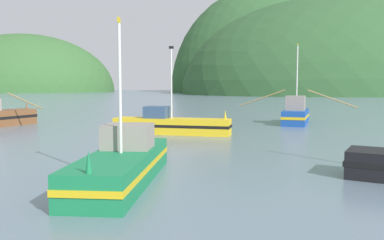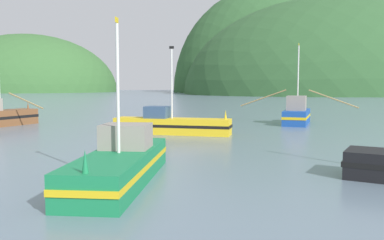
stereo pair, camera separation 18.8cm
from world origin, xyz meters
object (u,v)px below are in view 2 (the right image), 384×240
object	(u,v)px
fishing_boat_blue	(297,114)
fishing_boat_yellow	(171,125)
fishing_boat_green	(121,163)
fishing_boat_brown	(1,117)

from	to	relation	value
fishing_boat_blue	fishing_boat_yellow	size ratio (longest dim) A/B	1.02
fishing_boat_green	fishing_boat_yellow	world-z (taller)	fishing_boat_yellow
fishing_boat_green	fishing_boat_blue	size ratio (longest dim) A/B	0.96
fishing_boat_blue	fishing_boat_brown	bearing A→B (deg)	113.53
fishing_boat_brown	fishing_boat_yellow	distance (m)	16.94
fishing_boat_brown	fishing_boat_green	bearing A→B (deg)	-119.28
fishing_boat_blue	fishing_boat_yellow	distance (m)	14.03
fishing_boat_green	fishing_boat_blue	distance (m)	26.32
fishing_boat_green	fishing_boat_yellow	xyz separation A→B (m)	(5.64, 14.19, -0.00)
fishing_boat_blue	fishing_boat_yellow	world-z (taller)	fishing_boat_blue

